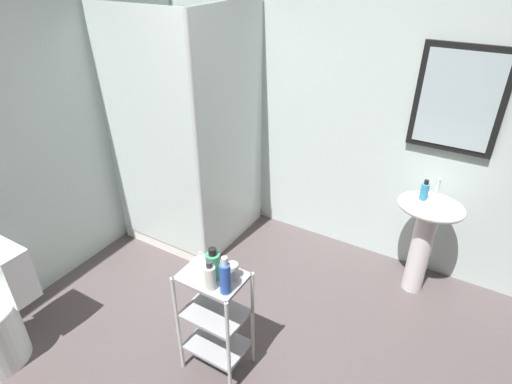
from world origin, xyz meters
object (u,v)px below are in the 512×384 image
object	(u,v)px
hand_soap_bottle	(425,191)
rinse_cup	(232,271)
pedestal_sink	(426,226)
shampoo_bottle_blue	(225,277)
body_wash_bottle_green	(213,265)
lotion_bottle_white	(210,277)
storage_cart	(215,315)
shower_stall	(195,191)

from	to	relation	value
hand_soap_bottle	rinse_cup	xyz separation A→B (m)	(-0.73, -1.27, -0.09)
pedestal_sink	rinse_cup	bearing A→B (deg)	-121.26
shampoo_bottle_blue	body_wash_bottle_green	bearing A→B (deg)	152.97
hand_soap_bottle	lotion_bottle_white	xyz separation A→B (m)	(-0.79, -1.40, -0.06)
lotion_bottle_white	storage_cart	bearing A→B (deg)	121.36
pedestal_sink	hand_soap_bottle	world-z (taller)	hand_soap_bottle
shower_stall	hand_soap_bottle	world-z (taller)	shower_stall
body_wash_bottle_green	lotion_bottle_white	world-z (taller)	body_wash_bottle_green
storage_cart	shampoo_bottle_blue	size ratio (longest dim) A/B	3.25
storage_cart	rinse_cup	distance (m)	0.37
pedestal_sink	lotion_bottle_white	xyz separation A→B (m)	(-0.85, -1.43, 0.24)
shower_stall	rinse_cup	distance (m)	1.52
hand_soap_bottle	lotion_bottle_white	size ratio (longest dim) A/B	0.82
shower_stall	shampoo_bottle_blue	xyz separation A→B (m)	(1.11, -1.12, 0.37)
pedestal_sink	hand_soap_bottle	bearing A→B (deg)	-150.83
shower_stall	lotion_bottle_white	size ratio (longest dim) A/B	11.32
pedestal_sink	rinse_cup	xyz separation A→B (m)	(-0.79, -1.31, 0.21)
pedestal_sink	shampoo_bottle_blue	size ratio (longest dim) A/B	3.56
pedestal_sink	hand_soap_bottle	size ratio (longest dim) A/B	5.61
hand_soap_bottle	lotion_bottle_white	bearing A→B (deg)	-119.40
storage_cart	shower_stall	bearing A→B (deg)	132.60
storage_cart	rinse_cup	world-z (taller)	rinse_cup
shower_stall	pedestal_sink	distance (m)	1.90
pedestal_sink	storage_cart	distance (m)	1.63
pedestal_sink	hand_soap_bottle	xyz separation A→B (m)	(-0.06, -0.03, 0.29)
storage_cart	shampoo_bottle_blue	distance (m)	0.43
shower_stall	hand_soap_bottle	size ratio (longest dim) A/B	13.85
pedestal_sink	rinse_cup	size ratio (longest dim) A/B	8.57
storage_cart	lotion_bottle_white	bearing A→B (deg)	-58.64
shower_stall	lotion_bottle_white	xyz separation A→B (m)	(1.02, -1.14, 0.35)
lotion_bottle_white	rinse_cup	distance (m)	0.14
storage_cart	rinse_cup	size ratio (longest dim) A/B	7.83
shower_stall	lotion_bottle_white	world-z (taller)	shower_stall
shower_stall	body_wash_bottle_green	distance (m)	1.49
hand_soap_bottle	body_wash_bottle_green	size ratio (longest dim) A/B	0.74
shower_stall	body_wash_bottle_green	world-z (taller)	shower_stall
storage_cart	body_wash_bottle_green	bearing A→B (deg)	-7.99
storage_cart	lotion_bottle_white	xyz separation A→B (m)	(0.05, -0.08, 0.38)
lotion_bottle_white	rinse_cup	world-z (taller)	lotion_bottle_white
shower_stall	storage_cart	xyz separation A→B (m)	(0.97, -1.06, -0.03)
shower_stall	rinse_cup	bearing A→B (deg)	-43.23
shower_stall	pedestal_sink	bearing A→B (deg)	8.79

